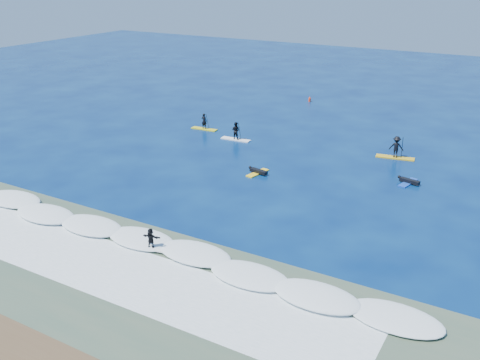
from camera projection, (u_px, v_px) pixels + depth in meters
The scene contains 11 objects.
ground at pixel (210, 187), 41.74m from camera, with size 160.00×160.00×0.00m, color #031848.
shallow_water at pixel (77, 269), 30.48m from camera, with size 90.00×13.00×0.01m, color #3C5240.
breaking_wave at pixel (124, 240), 33.70m from camera, with size 40.00×6.00×0.30m, color white.
whitewater at pixel (90, 261), 31.29m from camera, with size 34.00×5.00×0.02m, color silver.
sup_paddler_left at pixel (204, 124), 56.23m from camera, with size 2.89×0.90×2.00m.
sup_paddler_center at pixel (236, 132), 52.79m from camera, with size 3.05×0.93×2.12m.
sup_paddler_right at pixel (396, 148), 47.73m from camera, with size 3.46×1.39×2.37m.
prone_paddler_near at pixel (258, 172), 44.43m from camera, with size 1.86×2.41×0.49m.
prone_paddler_far at pixel (408, 181), 42.43m from camera, with size 1.84×2.39×0.48m.
wave_surfer at pixel (151, 240), 32.15m from camera, with size 1.93×0.84×1.35m.
marker_buoy at pixel (310, 99), 67.80m from camera, with size 0.30×0.30×0.72m.
Camera 1 is at (21.24, -32.20, 16.11)m, focal length 40.00 mm.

